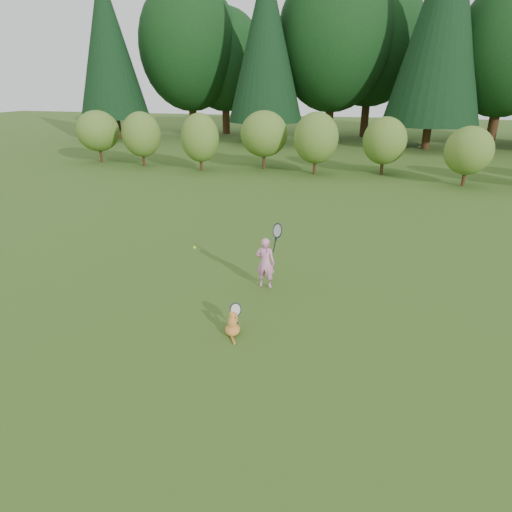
% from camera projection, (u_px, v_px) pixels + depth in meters
% --- Properties ---
extents(ground, '(100.00, 100.00, 0.00)m').
position_uv_depth(ground, '(236.00, 303.00, 8.37)').
color(ground, '#2D4B15').
rests_on(ground, ground).
extents(shrub_row, '(28.00, 3.00, 2.80)m').
position_uv_depth(shrub_row, '(321.00, 144.00, 19.47)').
color(shrub_row, '#536D22').
rests_on(shrub_row, ground).
extents(woodland_backdrop, '(48.00, 10.00, 15.00)m').
position_uv_depth(woodland_backdrop, '(347.00, 21.00, 26.12)').
color(woodland_backdrop, black).
rests_on(woodland_backdrop, ground).
extents(child, '(0.62, 0.41, 1.63)m').
position_uv_depth(child, '(266.00, 262.00, 8.83)').
color(child, pink).
rests_on(child, ground).
extents(cat, '(0.33, 0.62, 0.59)m').
position_uv_depth(cat, '(233.00, 323.00, 7.26)').
color(cat, orange).
rests_on(cat, ground).
extents(tennis_ball, '(0.07, 0.07, 0.07)m').
position_uv_depth(tennis_ball, '(195.00, 247.00, 9.35)').
color(tennis_ball, '#A5C917').
rests_on(tennis_ball, ground).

